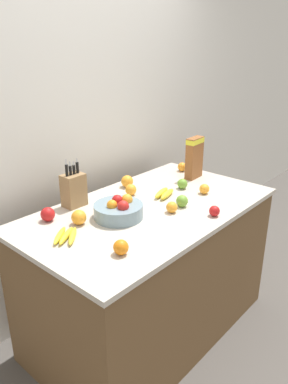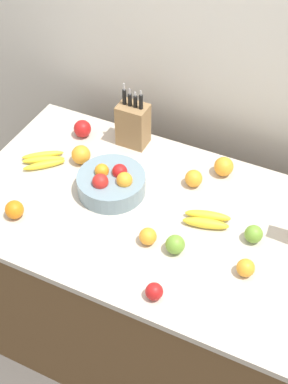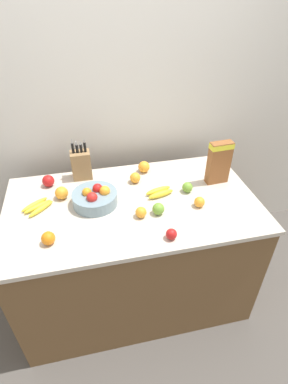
{
  "view_description": "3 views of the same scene",
  "coord_description": "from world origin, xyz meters",
  "px_view_note": "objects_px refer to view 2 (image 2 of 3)",
  "views": [
    {
      "loc": [
        -1.62,
        -1.38,
        1.89
      ],
      "look_at": [
        -0.09,
        -0.03,
        1.07
      ],
      "focal_mm": 35.0,
      "sensor_mm": 36.0,
      "label": 1
    },
    {
      "loc": [
        0.59,
        -1.36,
        2.53
      ],
      "look_at": [
        -0.05,
        -0.03,
        1.07
      ],
      "focal_mm": 50.0,
      "sensor_mm": 36.0,
      "label": 2
    },
    {
      "loc": [
        -0.26,
        -1.51,
        2.15
      ],
      "look_at": [
        0.07,
        -0.06,
        1.05
      ],
      "focal_mm": 28.0,
      "sensor_mm": 36.0,
      "label": 3
    }
  ],
  "objects_px": {
    "orange_mid_left": "(246,268)",
    "orange_by_cereal": "(224,166)",
    "banana_bunch_left": "(43,160)",
    "apple_leftmost": "(154,291)",
    "orange_front_center": "(148,236)",
    "apple_middle": "(82,129)",
    "orange_front_left": "(81,155)",
    "orange_mid_right": "(194,178)",
    "orange_back_center": "(14,210)",
    "apple_rightmost": "(254,234)",
    "knife_block": "(133,124)",
    "fruit_bowl": "(111,183)",
    "apple_rear": "(175,244)",
    "banana_bunch_right": "(207,219)"
  },
  "relations": [
    {
      "from": "banana_bunch_right",
      "to": "apple_rightmost",
      "type": "height_order",
      "value": "apple_rightmost"
    },
    {
      "from": "orange_mid_right",
      "to": "orange_back_center",
      "type": "xyz_separation_m",
      "value": [
        -0.58,
        -0.48,
        0.0
      ]
    },
    {
      "from": "fruit_bowl",
      "to": "orange_by_cereal",
      "type": "bearing_deg",
      "value": 38.23
    },
    {
      "from": "apple_leftmost",
      "to": "orange_front_left",
      "type": "height_order",
      "value": "orange_front_left"
    },
    {
      "from": "orange_by_cereal",
      "to": "orange_front_center",
      "type": "xyz_separation_m",
      "value": [
        -0.13,
        -0.5,
        -0.01
      ]
    },
    {
      "from": "orange_by_cereal",
      "to": "orange_mid_left",
      "type": "distance_m",
      "value": 0.54
    },
    {
      "from": "apple_leftmost",
      "to": "orange_front_center",
      "type": "xyz_separation_m",
      "value": [
        -0.13,
        0.22,
        0.0
      ]
    },
    {
      "from": "banana_bunch_right",
      "to": "orange_mid_right",
      "type": "distance_m",
      "value": 0.22
    },
    {
      "from": "apple_middle",
      "to": "knife_block",
      "type": "bearing_deg",
      "value": 13.54
    },
    {
      "from": "apple_rear",
      "to": "apple_leftmost",
      "type": "bearing_deg",
      "value": -85.82
    },
    {
      "from": "banana_bunch_left",
      "to": "orange_by_cereal",
      "type": "xyz_separation_m",
      "value": [
        0.75,
        0.28,
        0.03
      ]
    },
    {
      "from": "apple_middle",
      "to": "banana_bunch_left",
      "type": "bearing_deg",
      "value": -103.95
    },
    {
      "from": "apple_middle",
      "to": "orange_front_center",
      "type": "height_order",
      "value": "apple_middle"
    },
    {
      "from": "knife_block",
      "to": "orange_mid_left",
      "type": "relative_size",
      "value": 4.58
    },
    {
      "from": "apple_rightmost",
      "to": "orange_mid_left",
      "type": "bearing_deg",
      "value": -82.36
    },
    {
      "from": "apple_leftmost",
      "to": "orange_mid_right",
      "type": "relative_size",
      "value": 0.85
    },
    {
      "from": "apple_rightmost",
      "to": "orange_mid_right",
      "type": "xyz_separation_m",
      "value": [
        -0.32,
        0.19,
        0.0
      ]
    },
    {
      "from": "apple_middle",
      "to": "orange_front_center",
      "type": "relative_size",
      "value": 1.2
    },
    {
      "from": "orange_back_center",
      "to": "orange_mid_left",
      "type": "xyz_separation_m",
      "value": [
        0.93,
        0.13,
        -0.0
      ]
    },
    {
      "from": "banana_bunch_left",
      "to": "orange_back_center",
      "type": "relative_size",
      "value": 2.7
    },
    {
      "from": "apple_middle",
      "to": "orange_front_center",
      "type": "bearing_deg",
      "value": -39.55
    },
    {
      "from": "knife_block",
      "to": "orange_by_cereal",
      "type": "distance_m",
      "value": 0.46
    },
    {
      "from": "apple_leftmost",
      "to": "orange_mid_right",
      "type": "distance_m",
      "value": 0.6
    },
    {
      "from": "apple_middle",
      "to": "orange_by_cereal",
      "type": "distance_m",
      "value": 0.69
    },
    {
      "from": "apple_rightmost",
      "to": "orange_front_center",
      "type": "xyz_separation_m",
      "value": [
        -0.36,
        -0.19,
        -0.0
      ]
    },
    {
      "from": "knife_block",
      "to": "banana_bunch_right",
      "type": "xyz_separation_m",
      "value": [
        0.49,
        -0.33,
        -0.09
      ]
    },
    {
      "from": "fruit_bowl",
      "to": "apple_rightmost",
      "type": "height_order",
      "value": "fruit_bowl"
    },
    {
      "from": "orange_front_left",
      "to": "orange_by_cereal",
      "type": "bearing_deg",
      "value": 18.49
    },
    {
      "from": "orange_front_center",
      "to": "banana_bunch_left",
      "type": "bearing_deg",
      "value": 160.67
    },
    {
      "from": "banana_bunch_left",
      "to": "apple_middle",
      "type": "bearing_deg",
      "value": 76.05
    },
    {
      "from": "knife_block",
      "to": "orange_front_center",
      "type": "relative_size",
      "value": 4.53
    },
    {
      "from": "banana_bunch_right",
      "to": "banana_bunch_left",
      "type": "bearing_deg",
      "value": 178.14
    },
    {
      "from": "orange_back_center",
      "to": "orange_mid_left",
      "type": "bearing_deg",
      "value": 7.74
    },
    {
      "from": "apple_rear",
      "to": "apple_middle",
      "type": "height_order",
      "value": "apple_middle"
    },
    {
      "from": "orange_front_center",
      "to": "orange_front_left",
      "type": "bearing_deg",
      "value": 147.79
    },
    {
      "from": "apple_rear",
      "to": "apple_leftmost",
      "type": "distance_m",
      "value": 0.22
    },
    {
      "from": "banana_bunch_left",
      "to": "apple_rightmost",
      "type": "bearing_deg",
      "value": -1.88
    },
    {
      "from": "banana_bunch_left",
      "to": "orange_front_center",
      "type": "distance_m",
      "value": 0.66
    },
    {
      "from": "banana_bunch_left",
      "to": "apple_leftmost",
      "type": "bearing_deg",
      "value": -30.19
    },
    {
      "from": "knife_block",
      "to": "orange_front_center",
      "type": "xyz_separation_m",
      "value": [
        0.32,
        -0.52,
        -0.07
      ]
    },
    {
      "from": "apple_middle",
      "to": "fruit_bowl",
      "type": "bearing_deg",
      "value": -42.16
    },
    {
      "from": "banana_bunch_left",
      "to": "orange_front_left",
      "type": "bearing_deg",
      "value": 27.33
    },
    {
      "from": "apple_leftmost",
      "to": "orange_mid_left",
      "type": "height_order",
      "value": "orange_mid_left"
    },
    {
      "from": "apple_rightmost",
      "to": "apple_middle",
      "type": "distance_m",
      "value": 0.96
    },
    {
      "from": "banana_bunch_right",
      "to": "orange_mid_right",
      "type": "bearing_deg",
      "value": 125.56
    },
    {
      "from": "apple_rear",
      "to": "orange_by_cereal",
      "type": "bearing_deg",
      "value": 87.85
    },
    {
      "from": "banana_bunch_right",
      "to": "orange_front_left",
      "type": "relative_size",
      "value": 2.31
    },
    {
      "from": "orange_mid_right",
      "to": "orange_front_center",
      "type": "height_order",
      "value": "orange_mid_right"
    },
    {
      "from": "orange_mid_left",
      "to": "orange_by_cereal",
      "type": "bearing_deg",
      "value": 118.09
    },
    {
      "from": "apple_rightmost",
      "to": "orange_front_left",
      "type": "bearing_deg",
      "value": 172.44
    }
  ]
}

